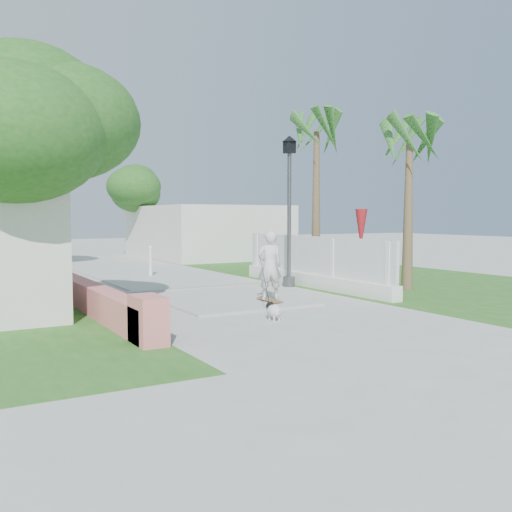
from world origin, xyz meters
TOP-DOWN VIEW (x-y plane):
  - ground at (0.00, 0.00)m, footprint 90.00×90.00m
  - path_strip at (0.00, 20.00)m, footprint 3.20×36.00m
  - curb at (0.00, 6.00)m, footprint 6.50×0.25m
  - grass_right at (7.00, 8.00)m, footprint 8.00×20.00m
  - pink_wall at (-3.30, 3.55)m, footprint 0.45×8.20m
  - lattice_fence at (3.40, 5.00)m, footprint 0.35×7.00m
  - building_right at (6.00, 18.00)m, footprint 6.00×8.00m
  - street_lamp at (2.90, 5.50)m, footprint 0.44×0.44m
  - bollard at (0.20, 10.00)m, footprint 0.14×0.14m
  - patio_umbrella at (4.80, 4.50)m, footprint 0.36×0.36m
  - tree_left_near at (-4.48, 2.98)m, footprint 3.60×3.60m
  - tree_path_left at (-2.98, 15.98)m, footprint 3.40×3.40m
  - tree_path_right at (3.22, 19.98)m, footprint 3.00×3.00m
  - tree_path_far at (-2.78, 25.98)m, footprint 3.20×3.20m
  - palm_far at (4.60, 6.50)m, footprint 1.80×1.80m
  - palm_near at (5.40, 3.20)m, footprint 1.80×1.80m
  - skateboarder at (0.16, 2.27)m, footprint 1.40×2.18m
  - dog at (-0.40, 1.02)m, footprint 0.27×0.55m
  - parked_car at (-0.71, 31.03)m, footprint 4.66×2.01m

SIDE VIEW (x-z plane):
  - ground at x=0.00m, z-range 0.00..0.00m
  - grass_right at x=7.00m, z-range 0.00..0.01m
  - path_strip at x=0.00m, z-range 0.00..0.06m
  - curb at x=0.00m, z-range 0.00..0.10m
  - dog at x=-0.40m, z-range 0.02..0.39m
  - pink_wall at x=-3.30m, z-range -0.09..0.71m
  - lattice_fence at x=3.40m, z-range -0.21..1.29m
  - bollard at x=0.20m, z-range 0.04..1.13m
  - skateboarder at x=0.16m, z-range -0.11..1.62m
  - parked_car at x=-0.71m, z-range 0.00..1.57m
  - building_right at x=6.00m, z-range 0.00..2.60m
  - patio_umbrella at x=4.80m, z-range 0.54..2.84m
  - street_lamp at x=2.90m, z-range 0.21..4.65m
  - tree_path_right at x=3.22m, z-range 1.10..5.89m
  - tree_path_far at x=-2.78m, z-range 1.23..6.40m
  - tree_path_left at x=-2.98m, z-range 1.21..6.43m
  - tree_left_near at x=-4.48m, z-range 1.18..6.46m
  - palm_near at x=5.40m, z-range 1.60..6.30m
  - palm_far at x=4.60m, z-range 1.83..7.13m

